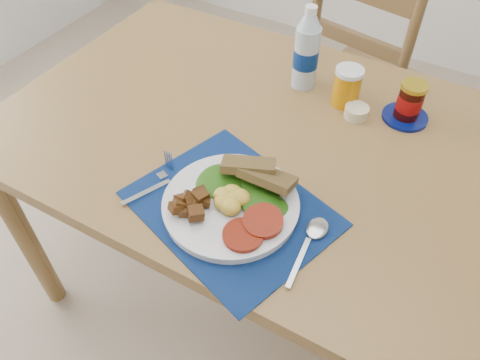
{
  "coord_description": "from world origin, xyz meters",
  "views": [
    {
      "loc": [
        0.36,
        -0.61,
        1.53
      ],
      "look_at": [
        0.03,
        -0.02,
        0.8
      ],
      "focal_mm": 35.0,
      "sensor_mm": 36.0,
      "label": 1
    }
  ],
  "objects_px": {
    "juice_glass": "(347,88)",
    "jam_on_saucer": "(409,104)",
    "breakfast_plate": "(227,202)",
    "chair_far": "(366,62)",
    "water_bottle": "(306,53)"
  },
  "relations": [
    {
      "from": "chair_far",
      "to": "breakfast_plate",
      "type": "xyz_separation_m",
      "value": [
        -0.01,
        -1.0,
        0.21
      ]
    },
    {
      "from": "juice_glass",
      "to": "jam_on_saucer",
      "type": "xyz_separation_m",
      "value": [
        0.16,
        0.02,
        -0.0
      ]
    },
    {
      "from": "chair_far",
      "to": "juice_glass",
      "type": "relative_size",
      "value": 11.08
    },
    {
      "from": "chair_far",
      "to": "water_bottle",
      "type": "relative_size",
      "value": 4.74
    },
    {
      "from": "chair_far",
      "to": "juice_glass",
      "type": "xyz_separation_m",
      "value": [
        0.08,
        -0.52,
        0.24
      ]
    },
    {
      "from": "breakfast_plate",
      "to": "juice_glass",
      "type": "xyz_separation_m",
      "value": [
        0.08,
        0.47,
        0.03
      ]
    },
    {
      "from": "breakfast_plate",
      "to": "juice_glass",
      "type": "bearing_deg",
      "value": 65.39
    },
    {
      "from": "breakfast_plate",
      "to": "jam_on_saucer",
      "type": "bearing_deg",
      "value": 48.88
    },
    {
      "from": "breakfast_plate",
      "to": "water_bottle",
      "type": "distance_m",
      "value": 0.51
    },
    {
      "from": "chair_far",
      "to": "water_bottle",
      "type": "xyz_separation_m",
      "value": [
        -0.05,
        -0.5,
        0.29
      ]
    },
    {
      "from": "breakfast_plate",
      "to": "juice_glass",
      "type": "height_order",
      "value": "juice_glass"
    },
    {
      "from": "juice_glass",
      "to": "chair_far",
      "type": "bearing_deg",
      "value": 98.49
    },
    {
      "from": "breakfast_plate",
      "to": "chair_far",
      "type": "bearing_deg",
      "value": 75.09
    },
    {
      "from": "chair_far",
      "to": "jam_on_saucer",
      "type": "distance_m",
      "value": 0.61
    },
    {
      "from": "juice_glass",
      "to": "jam_on_saucer",
      "type": "relative_size",
      "value": 0.85
    }
  ]
}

